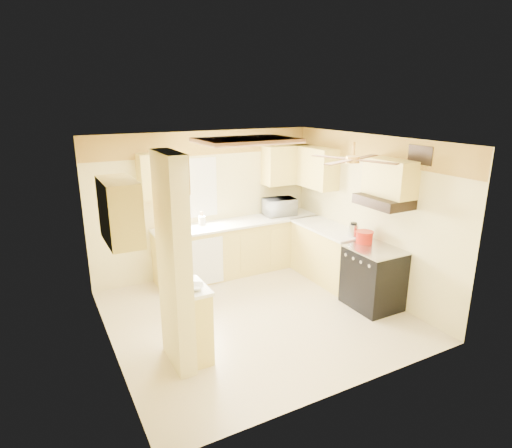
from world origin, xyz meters
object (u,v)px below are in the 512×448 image
stove (373,278)px  bowl (195,287)px  microwave (280,207)px  dutch_oven (364,237)px  kettle (353,230)px

stove → bowl: bowl is taller
microwave → dutch_oven: microwave is taller
microwave → bowl: size_ratio=2.70×
stove → dutch_oven: (0.04, 0.30, 0.55)m
microwave → kettle: size_ratio=2.49×
stove → bowl: 2.87m
microwave → dutch_oven: 1.92m
stove → dutch_oven: dutch_oven is taller
bowl → dutch_oven: 2.89m
stove → kettle: (0.04, 0.55, 0.59)m
microwave → kettle: (0.35, -1.64, -0.05)m
microwave → stove: bearing=104.1°
stove → microwave: 2.30m
bowl → microwave: bearing=42.3°
stove → kettle: bearing=85.9°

